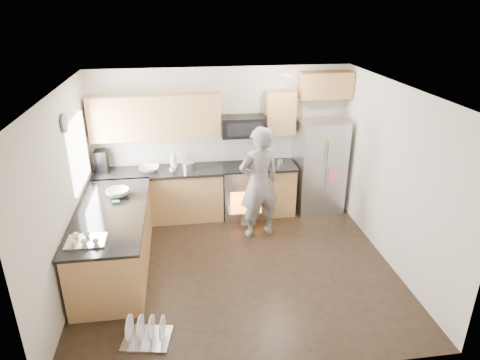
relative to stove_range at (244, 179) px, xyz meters
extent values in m
plane|color=black|center=(-0.35, -1.69, -0.68)|extent=(4.50, 4.50, 0.00)
cube|color=beige|center=(-0.35, 0.31, 0.62)|extent=(4.50, 0.04, 2.60)
cube|color=beige|center=(-0.35, -3.69, 0.62)|extent=(4.50, 0.04, 2.60)
cube|color=beige|center=(-2.60, -1.69, 0.62)|extent=(0.04, 4.00, 2.60)
cube|color=beige|center=(1.90, -1.69, 0.62)|extent=(0.04, 4.00, 2.60)
cube|color=white|center=(-0.35, -1.69, 1.92)|extent=(4.50, 4.00, 0.04)
cube|color=white|center=(-2.58, -0.69, 0.87)|extent=(0.04, 1.00, 1.00)
cylinder|color=#FEE8CB|center=(0.55, -0.59, 1.91)|extent=(0.14, 0.14, 0.02)
cylinder|color=#474754|center=(-2.57, -1.24, 1.47)|extent=(0.03, 0.26, 0.26)
cube|color=olive|center=(-1.48, 0.01, -0.24)|extent=(2.15, 0.60, 0.87)
cube|color=black|center=(-1.48, 0.00, 0.23)|extent=(2.19, 0.64, 0.04)
cube|color=olive|center=(0.65, 0.01, -0.24)|extent=(0.50, 0.60, 0.87)
cube|color=black|center=(0.65, 0.00, 0.23)|extent=(0.54, 0.64, 0.04)
cube|color=olive|center=(-1.47, 0.14, 1.15)|extent=(2.16, 0.33, 0.74)
cube|color=olive|center=(0.65, 0.14, 1.15)|extent=(0.50, 0.33, 0.74)
cube|color=olive|center=(1.43, 0.14, 1.60)|extent=(0.90, 0.33, 0.44)
imported|color=silver|center=(-1.64, 0.00, 0.29)|extent=(0.33, 0.33, 0.08)
imported|color=white|center=(-1.22, 0.08, 0.41)|extent=(0.12, 0.12, 0.32)
imported|color=white|center=(-1.24, -0.11, 0.29)|extent=(0.11, 0.11, 0.09)
cylinder|color=#B7B7BC|center=(-0.97, -0.06, 0.32)|extent=(0.22, 0.22, 0.15)
cube|color=black|center=(-2.42, 0.09, 0.44)|extent=(0.20, 0.25, 0.38)
cylinder|color=#B7B7BC|center=(0.66, 0.01, 0.29)|extent=(0.09, 0.09, 0.07)
cube|color=olive|center=(-2.10, -1.44, -0.24)|extent=(0.90, 2.30, 0.87)
cube|color=black|center=(-2.10, -1.44, 0.23)|extent=(0.96, 2.36, 0.04)
imported|color=silver|center=(-2.05, -0.95, 0.30)|extent=(0.34, 0.34, 0.11)
cube|color=green|center=(-2.05, -1.19, 0.26)|extent=(0.10, 0.07, 0.03)
cube|color=#B7B7BC|center=(-2.28, -2.24, 0.30)|extent=(0.47, 0.36, 0.10)
cube|color=#B7B7BC|center=(0.00, -0.01, -0.23)|extent=(0.76, 0.62, 0.90)
cube|color=black|center=(0.00, -0.01, 0.24)|extent=(0.76, 0.60, 0.03)
cube|color=orange|center=(0.00, -0.33, -0.28)|extent=(0.56, 0.02, 0.34)
cube|color=#B7B7BC|center=(0.00, -0.49, -0.36)|extent=(0.70, 0.34, 0.03)
cube|color=silver|center=(0.00, -0.54, -0.50)|extent=(0.24, 0.03, 0.28)
cube|color=black|center=(0.00, 0.11, 0.94)|extent=(0.76, 0.40, 0.34)
cube|color=#B7B7BC|center=(1.38, 0.01, 0.17)|extent=(0.87, 0.69, 1.69)
cylinder|color=#B7B7BC|center=(1.35, -0.32, 0.29)|extent=(0.02, 0.02, 0.92)
cylinder|color=#B7B7BC|center=(1.41, -0.32, 0.29)|extent=(0.02, 0.02, 0.92)
cube|color=pink|center=(1.56, -0.32, 0.11)|extent=(0.22, 0.02, 0.28)
cube|color=#7D8DC9|center=(1.21, -0.32, 0.57)|extent=(0.17, 0.02, 0.20)
imported|color=gray|center=(0.13, -0.78, 0.26)|extent=(0.77, 0.60, 1.86)
cube|color=#B7B7BC|center=(-1.59, -2.99, -0.66)|extent=(0.60, 0.52, 0.03)
cylinder|color=white|center=(-1.78, -2.95, -0.50)|extent=(0.07, 0.30, 0.30)
cylinder|color=white|center=(-1.65, -2.98, -0.50)|extent=(0.07, 0.30, 0.30)
cylinder|color=white|center=(-1.52, -3.00, -0.50)|extent=(0.07, 0.30, 0.30)
cylinder|color=white|center=(-1.40, -3.02, -0.50)|extent=(0.07, 0.30, 0.30)
camera|label=1|loc=(-1.06, -6.93, 2.98)|focal=32.00mm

